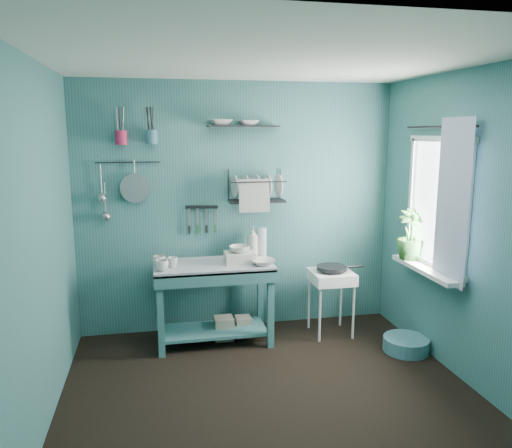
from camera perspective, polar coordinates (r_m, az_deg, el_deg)
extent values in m
plane|color=black|center=(4.06, 1.80, -19.18)|extent=(3.20, 3.20, 0.00)
plane|color=silver|center=(3.56, 2.05, 18.39)|extent=(3.20, 3.20, 0.00)
plane|color=#316563|center=(5.06, -2.03, 1.87)|extent=(3.20, 0.00, 3.20)
plane|color=#316563|center=(2.23, 11.01, -9.73)|extent=(3.20, 0.00, 3.20)
plane|color=#316563|center=(3.60, -23.74, -2.63)|extent=(0.00, 3.00, 3.00)
plane|color=#316563|center=(4.27, 23.31, -0.64)|extent=(0.00, 3.00, 3.00)
cube|color=#356F6F|center=(4.85, -4.84, -8.99)|extent=(1.11, 0.56, 0.79)
imported|color=beige|center=(4.54, -10.73, -4.68)|extent=(0.12, 0.12, 0.10)
imported|color=beige|center=(4.64, -9.51, -4.34)|extent=(0.14, 0.14, 0.09)
imported|color=beige|center=(4.70, -11.01, -4.18)|extent=(0.17, 0.17, 0.10)
cube|color=beige|center=(4.74, -1.88, -3.83)|extent=(0.28, 0.22, 0.10)
imported|color=beige|center=(4.72, -1.89, -2.89)|extent=(0.20, 0.19, 0.06)
imported|color=beige|center=(4.95, -0.38, -2.00)|extent=(0.11, 0.12, 0.30)
cylinder|color=silver|center=(5.00, 0.70, -2.01)|extent=(0.09, 0.09, 0.28)
imported|color=beige|center=(4.66, 0.82, -4.39)|extent=(0.22, 0.22, 0.05)
cube|color=white|center=(5.11, 8.55, -8.87)|extent=(0.45, 0.45, 0.65)
cylinder|color=black|center=(5.00, 8.66, -4.97)|extent=(0.30, 0.30, 0.03)
cube|color=black|center=(4.98, -6.22, 1.94)|extent=(0.32, 0.07, 0.03)
cube|color=black|center=(4.93, 0.09, 4.39)|extent=(0.57, 0.30, 0.32)
cube|color=black|center=(4.90, -1.49, 11.11)|extent=(0.71, 0.22, 0.01)
imported|color=beige|center=(4.87, -4.04, 10.61)|extent=(0.25, 0.25, 0.06)
imported|color=beige|center=(4.91, -0.83, 11.54)|extent=(0.21, 0.21, 0.05)
cylinder|color=#AA1F43|center=(4.86, -15.17, 9.52)|extent=(0.11, 0.11, 0.13)
cylinder|color=#386675|center=(4.85, -11.84, 9.72)|extent=(0.11, 0.11, 0.13)
cylinder|color=gray|center=(4.91, -13.66, 4.01)|extent=(0.28, 0.03, 0.28)
cylinder|color=gray|center=(4.93, -17.31, 4.82)|extent=(0.01, 0.01, 0.30)
cylinder|color=gray|center=(4.95, -16.87, 2.81)|extent=(0.01, 0.01, 0.30)
cylinder|color=black|center=(4.91, -14.44, 6.84)|extent=(0.60, 0.01, 0.01)
plane|color=white|center=(4.61, 20.13, 2.25)|extent=(0.00, 1.10, 1.10)
cube|color=white|center=(4.68, 18.78, -4.93)|extent=(0.16, 0.95, 0.04)
plane|color=white|center=(4.31, 21.50, 2.30)|extent=(0.00, 1.35, 1.35)
cylinder|color=black|center=(4.54, 20.17, 10.38)|extent=(0.02, 1.05, 0.02)
imported|color=#2C6428|center=(4.87, 17.28, -1.17)|extent=(0.28, 0.28, 0.47)
cube|color=gray|center=(5.01, -3.70, -11.79)|extent=(0.18, 0.18, 0.22)
cube|color=gray|center=(5.07, -1.46, -11.61)|extent=(0.15, 0.15, 0.20)
cylinder|color=teal|center=(4.96, 16.78, -13.03)|extent=(0.42, 0.42, 0.13)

